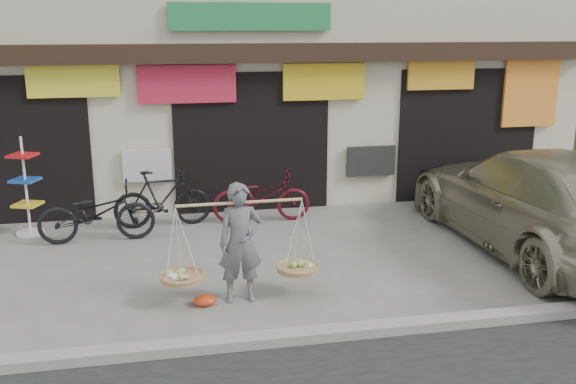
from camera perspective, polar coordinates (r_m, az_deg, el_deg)
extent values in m
plane|color=gray|center=(9.50, -0.05, -7.40)|extent=(70.00, 70.00, 0.00)
cube|color=gray|center=(7.70, 2.95, -12.49)|extent=(70.00, 0.25, 0.12)
cube|color=beige|center=(15.22, -5.02, 14.41)|extent=(14.00, 6.00, 7.00)
cube|color=black|center=(12.11, -3.24, 12.23)|extent=(14.00, 0.35, 0.35)
cube|color=black|center=(12.88, -23.67, 3.54)|extent=(3.00, 0.60, 2.70)
cube|color=black|center=(12.69, -3.39, 4.62)|extent=(3.00, 0.60, 2.70)
cube|color=black|center=(14.03, 15.19, 5.10)|extent=(3.00, 0.60, 2.70)
cube|color=yellow|center=(12.18, -18.54, 9.39)|extent=(1.60, 0.08, 0.60)
cube|color=#C2213C|center=(12.11, -8.96, 9.46)|extent=(1.80, 0.08, 0.70)
cube|color=yellow|center=(12.49, 3.21, 9.78)|extent=(1.60, 0.08, 0.70)
cube|color=gold|center=(13.29, 13.45, 10.14)|extent=(1.40, 0.08, 0.60)
cube|color=orange|center=(14.27, 20.75, 8.27)|extent=(1.20, 0.08, 1.40)
cube|color=silver|center=(12.32, -12.40, 2.32)|extent=(0.90, 0.08, 0.60)
cube|color=#272727|center=(13.01, 7.38, 2.75)|extent=(1.00, 0.08, 0.60)
cube|color=#228646|center=(12.17, -3.34, 15.30)|extent=(3.00, 0.08, 0.50)
imported|color=slate|center=(8.43, -4.24, -4.54)|extent=(0.59, 0.39, 1.61)
cylinder|color=tan|center=(8.27, -4.31, -0.95)|extent=(1.65, 0.06, 0.04)
cylinder|color=#A57F4F|center=(8.52, -9.38, -7.54)|extent=(0.56, 0.56, 0.07)
ellipsoid|color=#A5BF66|center=(8.50, -9.40, -7.17)|extent=(0.39, 0.39, 0.10)
cylinder|color=#A57F4F|center=(8.71, 0.89, -6.82)|extent=(0.56, 0.56, 0.07)
ellipsoid|color=#A5BF66|center=(8.69, 0.89, -6.45)|extent=(0.39, 0.39, 0.10)
imported|color=black|center=(11.23, -16.66, -1.79)|extent=(1.94, 0.74, 1.01)
imported|color=black|center=(11.77, -11.09, -0.58)|extent=(1.77, 0.59, 1.05)
imported|color=#500D18|center=(11.89, -2.39, -0.40)|extent=(1.84, 0.73, 0.95)
imported|color=#A29D83|center=(11.07, 21.48, -0.65)|extent=(2.42, 5.79, 1.67)
cube|color=black|center=(13.43, 15.03, 1.20)|extent=(1.70, 0.12, 0.45)
cube|color=silver|center=(13.51, 14.86, 0.86)|extent=(0.45, 0.03, 0.12)
cylinder|color=silver|center=(12.15, -21.90, -3.38)|extent=(0.48, 0.48, 0.04)
cylinder|color=silver|center=(11.93, -22.28, 0.49)|extent=(0.04, 0.04, 1.73)
cube|color=yellow|center=(12.01, -22.13, -1.02)|extent=(0.53, 0.53, 0.04)
cube|color=#194CB2|center=(11.91, -22.33, 0.99)|extent=(0.53, 0.53, 0.04)
cube|color=red|center=(11.82, -22.54, 3.03)|extent=(0.53, 0.53, 0.04)
ellipsoid|color=red|center=(8.59, -7.38, -9.51)|extent=(0.31, 0.25, 0.14)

